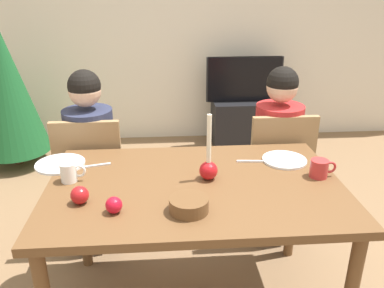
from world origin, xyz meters
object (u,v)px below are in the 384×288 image
at_px(person_left_child, 93,164).
at_px(mug_left, 69,172).
at_px(plate_right, 284,160).
at_px(apple_near_candle, 80,195).
at_px(mug_right, 320,168).
at_px(christmas_tree, 6,87).
at_px(chair_right, 277,168).
at_px(tv, 244,79).
at_px(candle_centerpiece, 209,166).
at_px(chair_left, 93,175).
at_px(dining_table, 195,198).
at_px(apple_by_left_plate, 114,205).
at_px(bowl_walnuts, 189,205).
at_px(tv_stand, 242,122).
at_px(plate_left, 60,164).
at_px(person_right_child, 276,158).

bearing_deg(person_left_child, mug_left, -89.85).
bearing_deg(person_left_child, plate_right, -21.15).
bearing_deg(apple_near_candle, mug_right, 8.39).
height_order(person_left_child, christmas_tree, christmas_tree).
bearing_deg(chair_right, tv, 86.00).
relative_size(candle_centerpiece, plate_right, 1.40).
relative_size(person_left_child, apple_near_candle, 14.84).
distance_m(chair_left, christmas_tree, 1.67).
bearing_deg(plate_right, chair_left, 160.34).
height_order(dining_table, plate_right, plate_right).
bearing_deg(apple_by_left_plate, mug_right, 14.57).
height_order(mug_right, bowl_walnuts, mug_right).
height_order(chair_right, tv_stand, chair_right).
distance_m(person_left_child, tv_stand, 2.14).
height_order(tv_stand, christmas_tree, christmas_tree).
xyz_separation_m(tv_stand, plate_right, (-0.21, -2.08, 0.52)).
distance_m(tv_stand, plate_right, 2.16).
distance_m(plate_left, bowl_walnuts, 0.81).
bearing_deg(plate_right, tv_stand, 84.37).
bearing_deg(christmas_tree, candle_centerpiece, -49.56).
height_order(person_left_child, apple_by_left_plate, person_left_child).
relative_size(candle_centerpiece, apple_by_left_plate, 4.67).
distance_m(tv_stand, mug_left, 2.64).
height_order(tv, mug_right, tv).
bearing_deg(mug_right, candle_centerpiece, 178.09).
height_order(chair_left, person_left_child, person_left_child).
distance_m(bowl_walnuts, apple_near_candle, 0.47).
height_order(person_right_child, bowl_walnuts, person_right_child).
distance_m(tv, plate_left, 2.47).
bearing_deg(mug_left, chair_right, 24.55).
bearing_deg(christmas_tree, plate_right, -40.12).
distance_m(chair_right, apple_by_left_plate, 1.29).
distance_m(person_right_child, tv_stand, 1.70).
height_order(chair_left, plate_left, chair_left).
bearing_deg(person_right_child, chair_right, -90.00).
xyz_separation_m(person_right_child, mug_left, (-1.18, -0.57, 0.23)).
relative_size(plate_left, apple_near_candle, 3.22).
relative_size(person_left_child, bowl_walnuts, 7.08).
xyz_separation_m(christmas_tree, mug_left, (0.96, -1.88, 0.04)).
xyz_separation_m(mug_left, bowl_walnuts, (0.55, -0.31, -0.02)).
relative_size(chair_left, candle_centerpiece, 2.73).
height_order(mug_right, apple_by_left_plate, mug_right).
relative_size(chair_right, person_right_child, 0.77).
relative_size(tv_stand, plate_left, 2.52).
distance_m(plate_right, apple_near_candle, 1.07).
height_order(mug_left, mug_right, mug_left).
bearing_deg(chair_left, person_left_child, 90.00).
height_order(chair_right, mug_right, chair_right).
xyz_separation_m(plate_left, apple_by_left_plate, (0.33, -0.49, 0.03)).
distance_m(tv_stand, bowl_walnuts, 2.71).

